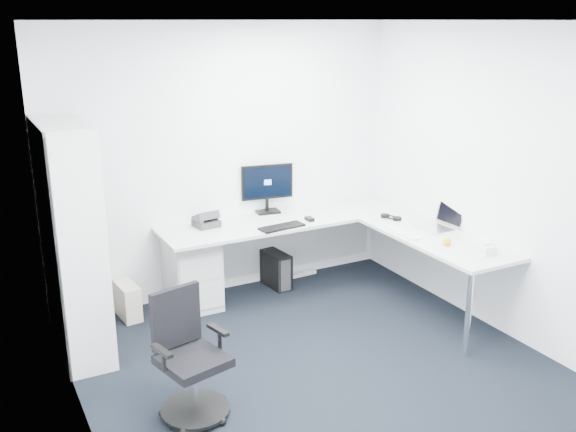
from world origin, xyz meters
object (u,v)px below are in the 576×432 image
bookshelf (72,241)px  task_chair (193,357)px  laptop (434,217)px  monitor (268,188)px  l_desk (307,265)px

bookshelf → task_chair: size_ratio=2.14×
task_chair → laptop: 2.81m
bookshelf → monitor: bearing=15.6°
laptop → l_desk: bearing=146.9°
bookshelf → laptop: bookshelf is taller
l_desk → monitor: 0.91m
task_chair → laptop: bearing=0.8°
task_chair → laptop: (2.68, 0.69, 0.45)m
bookshelf → task_chair: bookshelf is taller
monitor → laptop: size_ratio=1.52×
l_desk → bookshelf: 2.25m
laptop → bookshelf: bearing=165.8°
l_desk → monitor: size_ratio=4.94×
bookshelf → laptop: size_ratio=5.48×
bookshelf → monitor: (2.05, 0.57, 0.07)m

